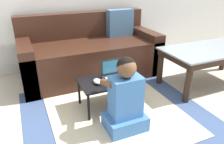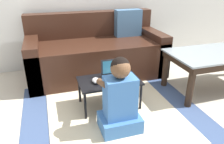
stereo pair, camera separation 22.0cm
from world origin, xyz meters
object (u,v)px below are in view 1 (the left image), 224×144
object	(u,v)px
coffee_table	(211,54)
computer_mouse	(97,81)
person_seated	(125,100)
laptop	(114,75)
laptop_desk	(110,83)
couch	(90,54)

from	to	relation	value
coffee_table	computer_mouse	distance (m)	1.46
coffee_table	person_seated	xyz separation A→B (m)	(-1.34, -0.38, -0.10)
laptop	computer_mouse	size ratio (longest dim) A/B	2.00
coffee_table	laptop	bearing A→B (deg)	178.73
laptop_desk	laptop	size ratio (longest dim) A/B	2.63
laptop	computer_mouse	bearing A→B (deg)	-170.29
couch	coffee_table	distance (m)	1.51
laptop_desk	computer_mouse	xyz separation A→B (m)	(-0.14, -0.01, 0.05)
person_seated	laptop	bearing A→B (deg)	78.86
coffee_table	person_seated	world-z (taller)	person_seated
laptop_desk	person_seated	size ratio (longest dim) A/B	0.90
coffee_table	couch	bearing A→B (deg)	145.49
coffee_table	computer_mouse	xyz separation A→B (m)	(-1.46, -0.01, -0.08)
laptop	computer_mouse	xyz separation A→B (m)	(-0.19, -0.03, -0.01)
laptop	laptop_desk	bearing A→B (deg)	-160.02
couch	laptop	xyz separation A→B (m)	(-0.02, -0.82, 0.04)
couch	laptop_desk	xyz separation A→B (m)	(-0.08, -0.84, -0.03)
person_seated	coffee_table	bearing A→B (deg)	15.71
couch	person_seated	xyz separation A→B (m)	(-0.10, -1.23, 0.00)
laptop	computer_mouse	distance (m)	0.20
computer_mouse	couch	bearing A→B (deg)	75.78
couch	coffee_table	world-z (taller)	couch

